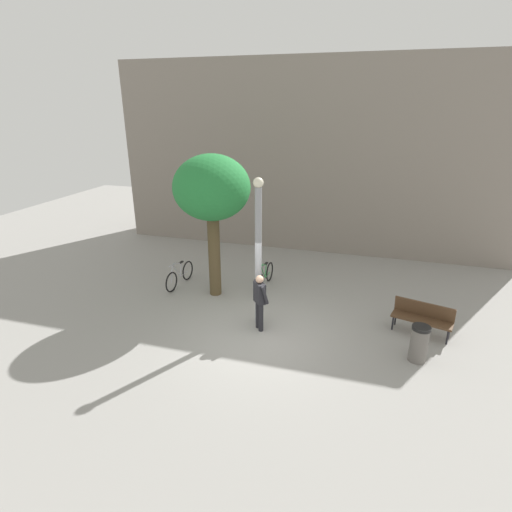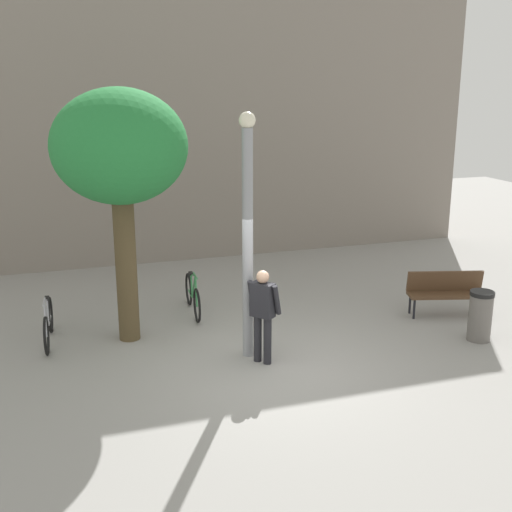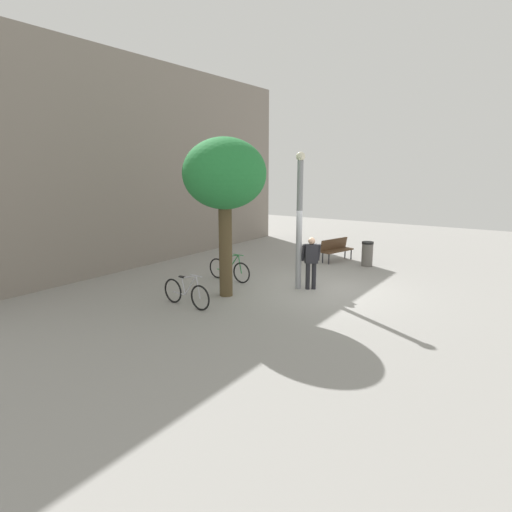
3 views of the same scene
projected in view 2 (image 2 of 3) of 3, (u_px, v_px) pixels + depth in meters
The scene contains 9 objects.
ground_plane at pixel (273, 367), 11.09m from camera, with size 36.00×36.00×0.00m, color gray.
building_facade at pixel (172, 112), 17.60m from camera, with size 16.86×2.00×7.85m, color gray.
lamppost at pixel (248, 230), 10.99m from camera, with size 0.28×0.28×4.28m.
person_by_lamppost at pixel (263, 310), 11.05m from camera, with size 0.55×0.60×1.67m.
park_bench at pixel (446, 289), 13.48m from camera, with size 1.67×0.89×0.92m.
plaza_tree at pixel (120, 151), 11.39m from camera, with size 2.42×2.42×4.67m.
bicycle_silver at pixel (48, 324), 12.03m from camera, with size 0.20×1.81×0.97m.
bicycle_green at pixel (193, 296), 13.58m from camera, with size 0.17×1.81×0.97m.
trash_bin at pixel (480, 316), 12.14m from camera, with size 0.45×0.45×0.97m.
Camera 2 is at (-3.48, -9.59, 4.77)m, focal length 45.32 mm.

